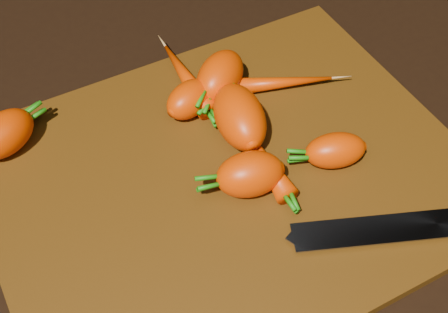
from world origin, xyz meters
name	(u,v)px	position (x,y,z in m)	size (l,w,h in m)	color
ground	(228,183)	(0.00, 0.00, -0.01)	(2.00, 2.00, 0.01)	black
cutting_board	(228,177)	(0.00, 0.00, 0.01)	(0.50, 0.40, 0.01)	#5B340D
carrot_0	(4,134)	(-0.20, 0.15, 0.03)	(0.07, 0.05, 0.05)	#E43900
carrot_1	(250,174)	(0.01, -0.03, 0.04)	(0.07, 0.05, 0.05)	#E43900
carrot_2	(240,117)	(0.04, 0.05, 0.04)	(0.09, 0.05, 0.05)	#E43900
carrot_3	(220,76)	(0.05, 0.12, 0.04)	(0.08, 0.05, 0.05)	#E43900
carrot_4	(189,99)	(0.00, 0.10, 0.03)	(0.06, 0.04, 0.04)	#E43900
carrot_5	(335,150)	(0.11, -0.04, 0.03)	(0.07, 0.04, 0.04)	#E43900
carrot_6	(186,77)	(0.02, 0.14, 0.03)	(0.13, 0.03, 0.03)	#E43900
carrot_7	(277,83)	(0.11, 0.09, 0.02)	(0.13, 0.02, 0.02)	#E43900
carrot_8	(267,164)	(0.04, -0.02, 0.02)	(0.09, 0.02, 0.02)	#E43900
knife	(402,227)	(0.11, -0.15, 0.02)	(0.28, 0.13, 0.02)	gray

